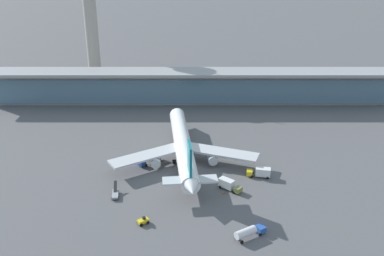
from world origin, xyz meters
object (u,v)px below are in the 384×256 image
Objects in this scene: service_truck_under_wing_olive at (228,184)px; safety_cone_alpha at (223,193)px; airliner_on_stand at (182,146)px; service_truck_near_nose_grey at (114,194)px; service_truck_mid_apron_yellow at (142,221)px; service_truck_by_tail_blue at (248,232)px; service_truck_at_far_stand_yellow at (259,172)px; service_truck_on_taxiway_blue at (150,158)px; control_tower at (89,14)px.

service_truck_under_wing_olive reaches higher than safety_cone_alpha.
airliner_on_stand reaches higher than service_truck_near_nose_grey.
safety_cone_alpha is (-1.56, -2.32, -1.37)m from service_truck_under_wing_olive.
service_truck_under_wing_olive is 2.13× the size of service_truck_mid_apron_yellow.
service_truck_by_tail_blue is (3.29, -22.78, 0.02)m from service_truck_under_wing_olive.
safety_cone_alpha is at bearing -140.75° from service_truck_at_far_stand_yellow.
airliner_on_stand reaches higher than safety_cone_alpha.
airliner_on_stand is at bearing 155.89° from service_truck_at_far_stand_yellow.
service_truck_at_far_stand_yellow is at bearing -15.38° from service_truck_on_taxiway_blue.
service_truck_mid_apron_yellow is 34.12m from service_truck_on_taxiway_blue.
airliner_on_stand is 29.40m from service_truck_near_nose_grey.
service_truck_on_taxiway_blue is 1.03× the size of service_truck_at_far_stand_yellow.
service_truck_at_far_stand_yellow is at bearing -55.00° from control_tower.
service_truck_near_nose_grey is at bearing -76.06° from control_tower.
safety_cone_alpha is at bearing -59.31° from airliner_on_stand.
service_truck_on_taxiway_blue is (-27.76, 39.81, 0.00)m from service_truck_by_tail_blue.
service_truck_near_nose_grey is 9.88× the size of safety_cone_alpha.
service_truck_mid_apron_yellow reaches higher than safety_cone_alpha.
service_truck_under_wing_olive reaches higher than service_truck_on_taxiway_blue.
service_truck_at_far_stand_yellow reaches higher than service_truck_on_taxiway_blue.
service_truck_under_wing_olive reaches higher than service_truck_near_nose_grey.
service_truck_mid_apron_yellow is (9.42, -13.51, 0.07)m from service_truck_near_nose_grey.
airliner_on_stand is 36.91m from service_truck_mid_apron_yellow.
service_truck_under_wing_olive and service_truck_at_far_stand_yellow have the same top height.
service_truck_on_taxiway_blue is 11.21× the size of safety_cone_alpha.
service_truck_under_wing_olive is at bearing -34.83° from service_truck_on_taxiway_blue.
service_truck_under_wing_olive is 0.90× the size of service_truck_on_taxiway_blue.
service_truck_on_taxiway_blue is at bearing -68.43° from control_tower.
service_truck_under_wing_olive is at bearing -60.86° from control_tower.
safety_cone_alpha is at bearing -123.85° from service_truck_under_wing_olive.
service_truck_by_tail_blue is 31.04m from service_truck_at_far_stand_yellow.
service_truck_near_nose_grey is 16.47m from service_truck_mid_apron_yellow.
service_truck_on_taxiway_blue is (8.50, 20.58, 0.90)m from service_truck_near_nose_grey.
service_truck_at_far_stand_yellow reaches higher than safety_cone_alpha.
service_truck_mid_apron_yellow is 0.44× the size of service_truck_at_far_stand_yellow.
airliner_on_stand is 106.48m from control_tower.
service_truck_at_far_stand_yellow reaches higher than service_truck_near_nose_grey.
service_truck_mid_apron_yellow is 0.05× the size of control_tower.
service_truck_near_nose_grey is at bearing -131.37° from airliner_on_stand.
service_truck_under_wing_olive reaches higher than service_truck_mid_apron_yellow.
service_truck_on_taxiway_blue is at bearing -173.50° from airliner_on_stand.
airliner_on_stand is 9.17× the size of service_truck_near_nose_grey.
airliner_on_stand is 23.15m from service_truck_under_wing_olive.
airliner_on_stand reaches higher than service_truck_by_tail_blue.
service_truck_mid_apron_yellow is 4.75× the size of safety_cone_alpha.
service_truck_on_taxiway_blue is at bearing 164.62° from service_truck_at_far_stand_yellow.
safety_cone_alpha is at bearing 2.24° from service_truck_near_nose_grey.
service_truck_mid_apron_yellow is 26.48m from safety_cone_alpha.
service_truck_on_taxiway_blue reaches higher than safety_cone_alpha.
control_tower is (-71.39, 101.96, 31.89)m from service_truck_at_far_stand_yellow.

